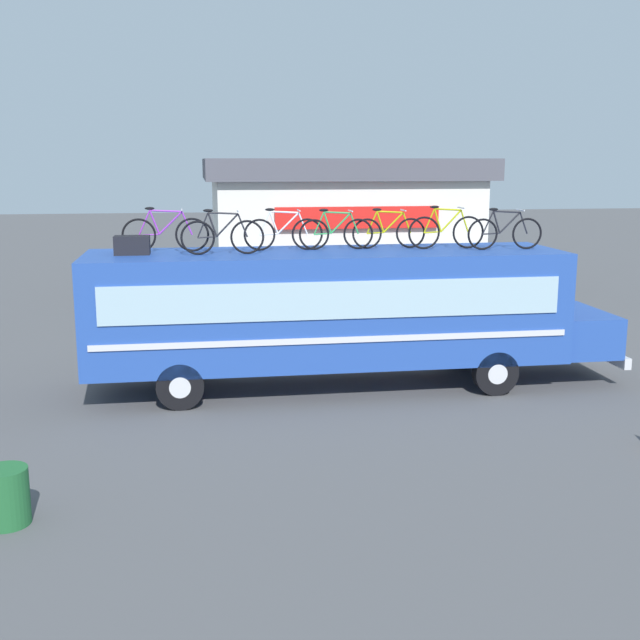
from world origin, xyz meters
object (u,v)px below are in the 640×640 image
luggage_bag_1 (132,245)px  bus (338,308)px  rooftop_bicycle_5 (389,232)px  rooftop_bicycle_1 (165,233)px  trash_bin (5,497)px  rooftop_bicycle_7 (505,232)px  rooftop_bicycle_6 (446,231)px  rooftop_bicycle_3 (283,233)px  rooftop_bicycle_4 (336,232)px  rooftop_bicycle_2 (222,236)px

luggage_bag_1 → bus: bearing=-0.9°
rooftop_bicycle_5 → bus: bearing=-161.4°
luggage_bag_1 → rooftop_bicycle_1: bearing=28.1°
trash_bin → rooftop_bicycle_7: bearing=32.0°
rooftop_bicycle_6 → rooftop_bicycle_7: 1.23m
luggage_bag_1 → rooftop_bicycle_3: size_ratio=0.42×
bus → rooftop_bicycle_5: (1.17, 0.40, 1.57)m
rooftop_bicycle_1 → rooftop_bicycle_6: bearing=-2.9°
rooftop_bicycle_5 → rooftop_bicycle_6: 1.23m
rooftop_bicycle_3 → rooftop_bicycle_5: bearing=0.7°
bus → rooftop_bicycle_1: bearing=173.3°
rooftop_bicycle_4 → trash_bin: 8.85m
rooftop_bicycle_6 → trash_bin: size_ratio=2.16×
bus → rooftop_bicycle_7: (3.56, -0.21, 1.57)m
rooftop_bicycle_2 → bus: bearing=4.9°
rooftop_bicycle_4 → rooftop_bicycle_6: bearing=-5.7°
bus → rooftop_bicycle_2: size_ratio=6.74×
luggage_bag_1 → rooftop_bicycle_7: (7.76, -0.28, 0.18)m
rooftop_bicycle_3 → bus: bearing=-18.4°
rooftop_bicycle_1 → rooftop_bicycle_3: rooftop_bicycle_1 is taller
rooftop_bicycle_3 → rooftop_bicycle_4: bearing=-0.7°
luggage_bag_1 → rooftop_bicycle_2: 1.83m
rooftop_bicycle_4 → rooftop_bicycle_7: bearing=-9.0°
rooftop_bicycle_3 → rooftop_bicycle_7: rooftop_bicycle_3 is taller
luggage_bag_1 → rooftop_bicycle_4: size_ratio=0.44×
rooftop_bicycle_1 → rooftop_bicycle_5: (4.73, -0.02, -0.03)m
trash_bin → rooftop_bicycle_4: bearing=48.4°
trash_bin → rooftop_bicycle_3: bearing=54.7°
rooftop_bicycle_3 → rooftop_bicycle_6: size_ratio=1.00×
rooftop_bicycle_3 → trash_bin: rooftop_bicycle_3 is taller
bus → rooftop_bicycle_3: 1.96m
rooftop_bicycle_6 → rooftop_bicycle_7: (1.19, -0.33, -0.01)m
luggage_bag_1 → rooftop_bicycle_3: 3.12m
rooftop_bicycle_2 → rooftop_bicycle_4: (2.42, 0.56, -0.02)m
bus → rooftop_bicycle_2: 2.89m
rooftop_bicycle_7 → trash_bin: 11.12m
bus → rooftop_bicycle_7: bearing=-3.3°
rooftop_bicycle_1 → bus: bearing=-6.7°
rooftop_bicycle_2 → trash_bin: bearing=-118.9°
rooftop_bicycle_3 → rooftop_bicycle_6: bearing=-4.1°
luggage_bag_1 → rooftop_bicycle_5: 5.39m
luggage_bag_1 → rooftop_bicycle_5: size_ratio=0.44×
bus → luggage_bag_1: luggage_bag_1 is taller
rooftop_bicycle_2 → rooftop_bicycle_3: (1.29, 0.58, -0.01)m
bus → luggage_bag_1: size_ratio=16.14×
rooftop_bicycle_4 → trash_bin: rooftop_bicycle_4 is taller
rooftop_bicycle_7 → rooftop_bicycle_1: bearing=175.0°
trash_bin → rooftop_bicycle_5: bearing=43.1°
rooftop_bicycle_4 → rooftop_bicycle_5: (1.16, 0.04, -0.00)m
rooftop_bicycle_1 → rooftop_bicycle_6: rooftop_bicycle_1 is taller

